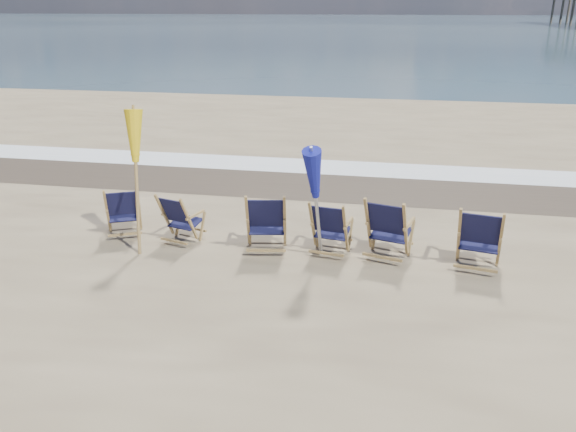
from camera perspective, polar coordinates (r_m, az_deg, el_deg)
name	(u,v)px	position (r m, az deg, el deg)	size (l,w,h in m)	color
ocean	(391,24)	(133.88, 10.41, 18.67)	(400.00, 400.00, 0.00)	#3C5563
surf_foam	(331,167)	(14.74, 4.34, 4.98)	(200.00, 1.40, 0.01)	silver
wet_sand_strip	(323,184)	(13.31, 3.62, 3.26)	(200.00, 2.60, 0.00)	#42362A
beach_chair_0	(139,210)	(10.49, -14.90, 0.55)	(0.63, 0.71, 0.98)	#121336
beach_chair_1	(189,221)	(9.82, -10.03, -0.55)	(0.61, 0.68, 0.95)	#121336
beach_chair_2	(285,223)	(9.37, -0.34, -0.74)	(0.71, 0.80, 1.11)	#121336
beach_chair_3	(345,231)	(9.25, 5.84, -1.49)	(0.64, 0.72, 1.00)	#121336
beach_chair_4	(405,232)	(9.18, 11.82, -1.64)	(0.72, 0.81, 1.12)	#121336
beach_chair_5	(500,242)	(9.23, 20.76, -2.51)	(0.71, 0.80, 1.11)	#121336
umbrella_yellow	(132,145)	(9.46, -15.52, 7.00)	(0.30, 0.30, 2.40)	olive
umbrella_blue	(318,171)	(8.70, 3.06, 4.64)	(0.30, 0.30, 2.10)	#A5A5AD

